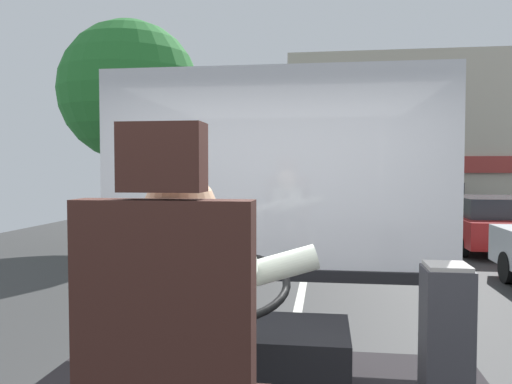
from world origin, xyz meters
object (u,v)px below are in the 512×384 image
at_px(steering_console, 245,359).
at_px(fare_box, 446,346).
at_px(parked_car_blue, 406,196).
at_px(bus_driver, 187,322).
at_px(parked_car_red, 488,222).
at_px(parked_car_charcoal, 433,202).

distance_m(steering_console, fare_box, 1.02).
bearing_deg(parked_car_blue, bus_driver, -100.20).
distance_m(bus_driver, steering_console, 1.27).
distance_m(fare_box, parked_car_blue, 21.65).
relative_size(steering_console, parked_car_red, 0.29).
xyz_separation_m(fare_box, parked_car_red, (3.13, 9.82, -0.39)).
relative_size(bus_driver, parked_car_blue, 0.18).
bearing_deg(steering_console, fare_box, -8.15).
xyz_separation_m(fare_box, parked_car_blue, (3.04, 21.43, -0.39)).
xyz_separation_m(parked_car_red, parked_car_blue, (-0.09, 11.61, 0.00)).
bearing_deg(parked_car_blue, parked_car_red, -89.55).
bearing_deg(steering_console, parked_car_blue, 79.26).
distance_m(bus_driver, parked_car_blue, 22.80).
xyz_separation_m(parked_car_red, parked_car_charcoal, (-0.03, 5.96, 0.09)).
bearing_deg(parked_car_blue, parked_car_charcoal, -89.33).
bearing_deg(parked_car_blue, fare_box, -98.08).
relative_size(parked_car_charcoal, parked_car_blue, 0.89).
relative_size(fare_box, parked_car_blue, 0.18).
height_order(bus_driver, parked_car_red, bus_driver).
height_order(parked_car_charcoal, parked_car_blue, parked_car_charcoal).
bearing_deg(parked_car_charcoal, parked_car_red, -89.76).
xyz_separation_m(parked_car_charcoal, parked_car_blue, (-0.07, 5.65, -0.09)).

